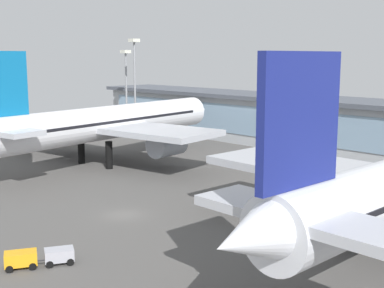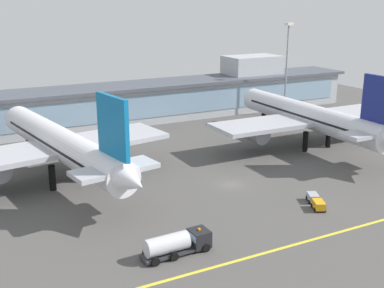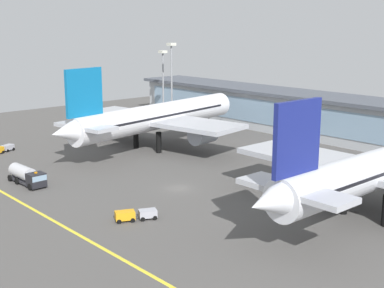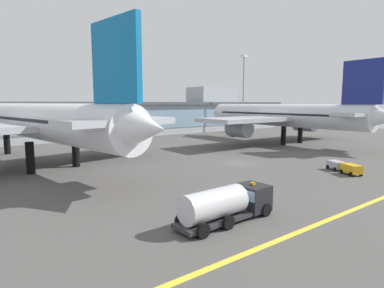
% 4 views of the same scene
% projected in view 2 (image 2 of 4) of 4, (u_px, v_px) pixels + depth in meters
% --- Properties ---
extents(ground_plane, '(184.72, 184.72, 0.00)m').
position_uv_depth(ground_plane, '(231.00, 185.00, 83.02)').
color(ground_plane, '#514F4C').
extents(taxiway_centreline_stripe, '(147.78, 0.50, 0.01)m').
position_uv_depth(taxiway_centreline_stripe, '(318.00, 238.00, 64.27)').
color(taxiway_centreline_stripe, yellow).
rests_on(taxiway_centreline_stripe, ground).
extents(terminal_building, '(134.94, 14.00, 15.02)m').
position_uv_depth(terminal_building, '(136.00, 101.00, 125.70)').
color(terminal_building, '#ADB2B7').
rests_on(terminal_building, ground).
extents(airliner_near_left, '(39.57, 53.99, 18.10)m').
position_uv_depth(airliner_near_left, '(61.00, 144.00, 83.20)').
color(airliner_near_left, black).
rests_on(airliner_near_left, ground).
extents(airliner_near_right, '(44.30, 51.32, 17.68)m').
position_uv_depth(airliner_near_right, '(309.00, 117.00, 103.79)').
color(airliner_near_right, black).
rests_on(airliner_near_right, ground).
extents(fuel_tanker_truck, '(9.13, 3.18, 2.90)m').
position_uv_depth(fuel_tanker_truck, '(179.00, 243.00, 59.91)').
color(fuel_tanker_truck, black).
rests_on(fuel_tanker_truck, ground).
extents(baggage_tug_near, '(3.85, 5.70, 1.40)m').
position_uv_depth(baggage_tug_near, '(316.00, 201.00, 74.19)').
color(baggage_tug_near, black).
rests_on(baggage_tug_near, ground).
extents(apron_light_mast_centre, '(1.80, 1.80, 24.95)m').
position_uv_depth(apron_light_mast_centre, '(287.00, 56.00, 129.69)').
color(apron_light_mast_centre, gray).
rests_on(apron_light_mast_centre, ground).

